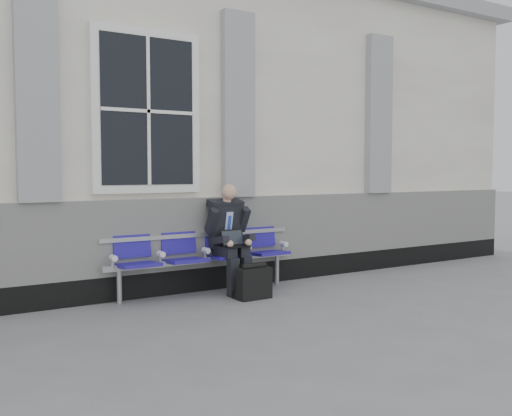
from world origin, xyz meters
TOP-DOWN VIEW (x-y plane):
  - ground at (0.00, 0.00)m, footprint 70.00×70.00m
  - station_building at (-0.02, 3.47)m, footprint 14.40×4.40m
  - bench at (1.03, 1.32)m, footprint 2.60×0.47m
  - businessman at (1.33, 1.19)m, footprint 0.54×0.73m
  - briefcase at (1.39, 0.69)m, footprint 0.42×0.19m

SIDE VIEW (x-z plane):
  - ground at x=0.00m, z-range 0.00..0.00m
  - briefcase at x=1.39m, z-range -0.02..0.41m
  - bench at x=1.03m, z-range 0.10..1.01m
  - businessman at x=1.33m, z-range 0.06..1.43m
  - station_building at x=-0.02m, z-range -0.02..4.47m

